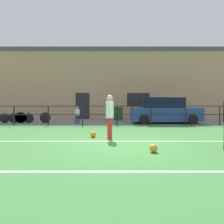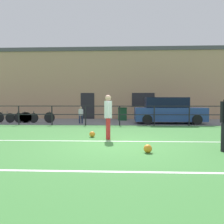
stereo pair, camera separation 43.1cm
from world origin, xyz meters
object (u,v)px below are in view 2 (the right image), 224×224
(parked_car_red, at_px, (168,111))
(trash_bin_0, at_px, (122,114))
(soccer_ball_spare, at_px, (148,149))
(bicycle_parked_2, at_px, (22,118))
(bicycle_parked_3, at_px, (6,118))
(player_striker, at_px, (108,114))
(soccer_ball_match, at_px, (92,134))
(bicycle_parked_0, at_px, (12,117))
(spectator_child, at_px, (81,114))
(bicycle_parked_4, at_px, (38,117))

(parked_car_red, relative_size, trash_bin_0, 4.54)
(soccer_ball_spare, distance_m, bicycle_parked_2, 10.97)
(bicycle_parked_3, bearing_deg, player_striker, -40.76)
(soccer_ball_match, xyz_separation_m, bicycle_parked_2, (-5.35, 5.66, 0.24))
(player_striker, relative_size, parked_car_red, 0.38)
(parked_car_red, height_order, trash_bin_0, parked_car_red)
(soccer_ball_spare, height_order, parked_car_red, parked_car_red)
(soccer_ball_match, relative_size, bicycle_parked_0, 0.09)
(bicycle_parked_0, distance_m, bicycle_parked_3, 0.35)
(spectator_child, bearing_deg, bicycle_parked_0, -20.14)
(spectator_child, xyz_separation_m, trash_bin_0, (2.63, 2.56, -0.13))
(soccer_ball_match, distance_m, bicycle_parked_2, 7.79)
(parked_car_red, bearing_deg, bicycle_parked_2, 179.88)
(bicycle_parked_2, bearing_deg, bicycle_parked_4, 0.00)
(bicycle_parked_3, bearing_deg, parked_car_red, -0.10)
(parked_car_red, distance_m, bicycle_parked_4, 8.36)
(bicycle_parked_3, relative_size, bicycle_parked_4, 1.04)
(player_striker, distance_m, spectator_child, 6.16)
(parked_car_red, bearing_deg, spectator_child, -177.60)
(spectator_child, bearing_deg, soccer_ball_match, 87.88)
(player_striker, relative_size, bicycle_parked_4, 0.74)
(trash_bin_0, bearing_deg, bicycle_parked_3, -163.00)
(soccer_ball_match, relative_size, bicycle_parked_3, 0.10)
(soccer_ball_spare, distance_m, bicycle_parked_0, 11.42)
(bicycle_parked_4, bearing_deg, bicycle_parked_2, 180.00)
(bicycle_parked_3, bearing_deg, soccer_ball_spare, -45.19)
(soccer_ball_match, height_order, bicycle_parked_0, bicycle_parked_0)
(soccer_ball_spare, bearing_deg, bicycle_parked_4, 126.56)
(soccer_ball_match, height_order, soccer_ball_spare, same)
(spectator_child, relative_size, bicycle_parked_0, 0.44)
(bicycle_parked_2, relative_size, bicycle_parked_4, 0.99)
(parked_car_red, bearing_deg, soccer_ball_match, -125.77)
(parked_car_red, relative_size, bicycle_parked_2, 1.98)
(parked_car_red, height_order, bicycle_parked_3, parked_car_red)
(bicycle_parked_2, bearing_deg, soccer_ball_match, -46.57)
(bicycle_parked_2, bearing_deg, spectator_child, -3.64)
(player_striker, bearing_deg, bicycle_parked_0, -141.40)
(bicycle_parked_3, distance_m, trash_bin_0, 7.90)
(soccer_ball_match, bearing_deg, player_striker, -31.10)
(player_striker, xyz_separation_m, parked_car_red, (3.42, 6.02, -0.13))
(soccer_ball_match, bearing_deg, trash_bin_0, 81.53)
(bicycle_parked_4, bearing_deg, player_striker, -50.80)
(bicycle_parked_2, bearing_deg, soccer_ball_spare, -48.96)
(soccer_ball_match, distance_m, bicycle_parked_0, 8.26)
(parked_car_red, bearing_deg, player_striker, -119.57)
(bicycle_parked_4, relative_size, trash_bin_0, 2.32)
(soccer_ball_match, distance_m, soccer_ball_spare, 3.20)
(player_striker, xyz_separation_m, trash_bin_0, (0.54, 8.35, -0.42))
(parked_car_red, xyz_separation_m, bicycle_parked_3, (-10.43, 0.02, -0.43))
(player_striker, relative_size, soccer_ball_spare, 7.21)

